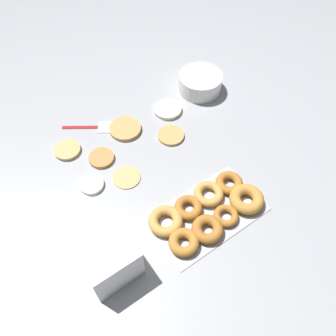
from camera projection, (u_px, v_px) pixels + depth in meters
ground_plane at (153, 163)px, 1.25m from camera, size 3.00×3.00×0.00m
pancake_0 at (171, 135)px, 1.32m from camera, size 0.10×0.10×0.01m
pancake_1 at (168, 109)px, 1.40m from camera, size 0.11×0.11×0.02m
pancake_2 at (92, 185)px, 1.19m from camera, size 0.08×0.08×0.01m
pancake_3 at (125, 129)px, 1.34m from camera, size 0.12×0.12×0.02m
pancake_4 at (126, 176)px, 1.21m from camera, size 0.10×0.10×0.01m
pancake_5 at (67, 150)px, 1.28m from camera, size 0.09×0.09×0.01m
pancake_6 at (101, 158)px, 1.26m from camera, size 0.09×0.09×0.01m
donut_tray at (208, 211)px, 1.12m from camera, size 0.37×0.21×0.04m
batter_bowl at (200, 83)px, 1.45m from camera, size 0.18×0.18×0.07m
container_stack at (106, 256)px, 0.98m from camera, size 0.15×0.16×0.13m
spatula at (105, 127)px, 1.35m from camera, size 0.23×0.17×0.01m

